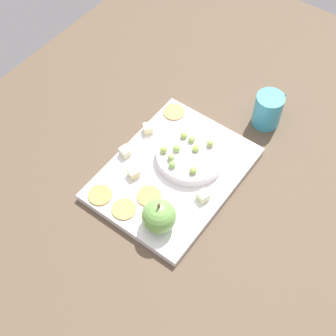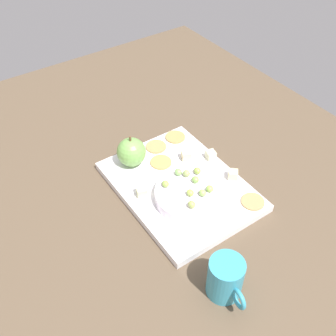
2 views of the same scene
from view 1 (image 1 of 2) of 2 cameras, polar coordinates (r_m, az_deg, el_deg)
name	(u,v)px [view 1 (image 1 of 2)]	position (r cm, az deg, el deg)	size (l,w,h in cm)	color
table	(166,172)	(107.62, -0.21, -0.54)	(142.73, 101.11, 3.71)	brown
platter	(173,174)	(104.14, 0.63, -0.66)	(34.20, 25.76, 1.81)	white
serving_dish	(191,155)	(104.46, 2.72, 1.56)	(15.27, 15.27, 2.50)	white
apple_whole	(159,216)	(93.64, -1.07, -5.77)	(6.94, 6.94, 6.94)	#75AF51
apple_stem	(159,206)	(90.09, -1.11, -4.52)	(0.50, 0.50, 1.20)	brown
cheese_cube_0	(203,196)	(98.99, 4.21, -3.37)	(2.12, 2.12, 2.12)	beige
cheese_cube_1	(148,129)	(109.24, -2.39, 4.72)	(2.12, 2.12, 2.12)	beige
cheese_cube_2	(134,173)	(102.11, -4.14, -0.59)	(2.12, 2.12, 2.12)	beige
cheese_cube_3	(125,152)	(105.53, -5.16, 1.95)	(2.12, 2.12, 2.12)	beige
cracker_0	(149,196)	(99.81, -2.29, -3.38)	(5.14, 5.14, 0.40)	tan
cracker_1	(100,195)	(100.88, -8.12, -3.21)	(5.14, 5.14, 0.40)	#AA8C4F
cracker_2	(174,112)	(113.54, 0.72, 6.70)	(5.14, 5.14, 0.40)	tan
cracker_3	(125,210)	(98.50, -5.19, -4.97)	(5.14, 5.14, 0.40)	tan
grape_0	(172,164)	(100.41, 0.52, 0.43)	(1.70, 1.53, 1.54)	#88C262
grape_1	(193,171)	(99.63, 2.96, -0.39)	(1.70, 1.53, 1.42)	#90B14C
grape_2	(192,139)	(104.63, 2.85, 3.45)	(1.70, 1.53, 1.42)	#96BF5F
grape_3	(183,135)	(105.33, 1.86, 3.99)	(1.70, 1.53, 1.40)	#98C354
grape_4	(172,156)	(101.68, 0.51, 1.40)	(1.70, 1.53, 1.46)	#95AA5F
grape_5	(177,148)	(102.98, 1.05, 2.36)	(1.70, 1.53, 1.44)	#87BB54
grape_6	(210,143)	(104.09, 5.07, 2.94)	(1.70, 1.53, 1.58)	#9EB158
grape_7	(196,148)	(103.19, 3.34, 2.36)	(1.70, 1.53, 1.37)	#A0C24E
grape_8	(164,150)	(102.72, -0.50, 2.21)	(1.70, 1.53, 1.52)	#9BB94F
cup	(268,110)	(113.43, 11.87, 6.83)	(9.66, 6.48, 8.48)	teal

